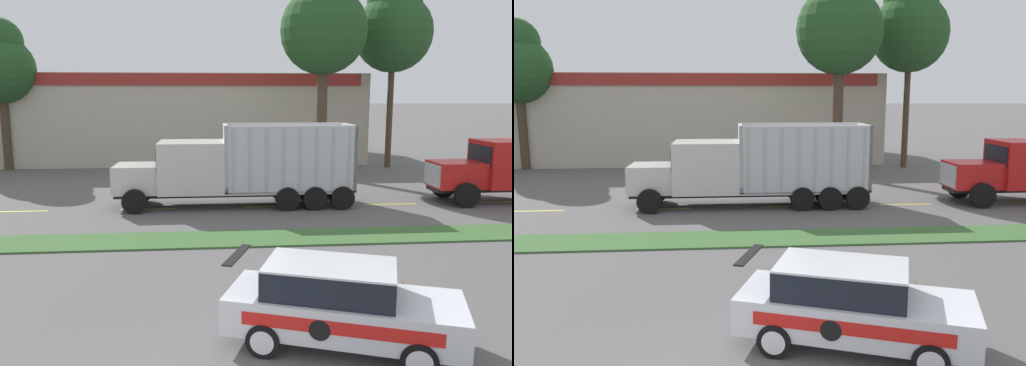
# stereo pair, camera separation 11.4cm
# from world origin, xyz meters

# --- Properties ---
(grass_verge) EXTENTS (120.00, 1.99, 0.06)m
(grass_verge) POSITION_xyz_m (0.00, 9.96, 0.03)
(grass_verge) COLOR #3D6633
(grass_verge) RESTS_ON ground_plane
(centre_line_3) EXTENTS (2.40, 0.14, 0.01)m
(centre_line_3) POSITION_xyz_m (-7.17, 14.95, 0.00)
(centre_line_3) COLOR yellow
(centre_line_3) RESTS_ON ground_plane
(centre_line_4) EXTENTS (2.40, 0.14, 0.01)m
(centre_line_4) POSITION_xyz_m (-1.77, 14.95, 0.00)
(centre_line_4) COLOR yellow
(centre_line_4) RESTS_ON ground_plane
(centre_line_5) EXTENTS (2.40, 0.14, 0.01)m
(centre_line_5) POSITION_xyz_m (3.63, 14.95, 0.00)
(centre_line_5) COLOR yellow
(centre_line_5) RESTS_ON ground_plane
(centre_line_6) EXTENTS (2.40, 0.14, 0.01)m
(centre_line_6) POSITION_xyz_m (9.03, 14.95, 0.00)
(centre_line_6) COLOR yellow
(centre_line_6) RESTS_ON ground_plane
(centre_line_7) EXTENTS (2.40, 0.14, 0.01)m
(centre_line_7) POSITION_xyz_m (14.43, 14.95, 0.00)
(centre_line_7) COLOR yellow
(centre_line_7) RESTS_ON ground_plane
(dump_truck_trail) EXTENTS (10.43, 2.73, 3.61)m
(dump_truck_trail) POSITION_xyz_m (1.31, 15.33, 1.57)
(dump_truck_trail) COLOR black
(dump_truck_trail) RESTS_ON ground_plane
(rally_car) EXTENTS (4.82, 3.18, 1.69)m
(rally_car) POSITION_xyz_m (3.46, 2.49, 0.86)
(rally_car) COLOR silver
(rally_car) RESTS_ON ground_plane
(traffic_cone) EXTENTS (0.49, 0.49, 0.72)m
(traffic_cone) POSITION_xyz_m (5.29, 3.92, 0.35)
(traffic_cone) COLOR black
(traffic_cone) RESTS_ON ground_plane
(store_building_backdrop) EXTENTS (27.79, 12.10, 6.36)m
(store_building_backdrop) POSITION_xyz_m (-1.92, 33.72, 3.18)
(store_building_backdrop) COLOR #BCB29E
(store_building_backdrop) RESTS_ON ground_plane
(tree_behind_left) EXTENTS (5.13, 5.13, 12.46)m
(tree_behind_left) POSITION_xyz_m (7.63, 23.36, 9.05)
(tree_behind_left) COLOR #473828
(tree_behind_left) RESTS_ON ground_plane
(tree_behind_centre) EXTENTS (4.32, 4.32, 9.75)m
(tree_behind_centre) POSITION_xyz_m (-12.42, 27.57, 6.89)
(tree_behind_centre) COLOR #473828
(tree_behind_centre) RESTS_ON ground_plane
(tree_behind_far_right) EXTENTS (5.10, 5.10, 12.73)m
(tree_behind_far_right) POSITION_xyz_m (13.01, 26.58, 9.38)
(tree_behind_far_right) COLOR #473828
(tree_behind_far_right) RESTS_ON ground_plane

